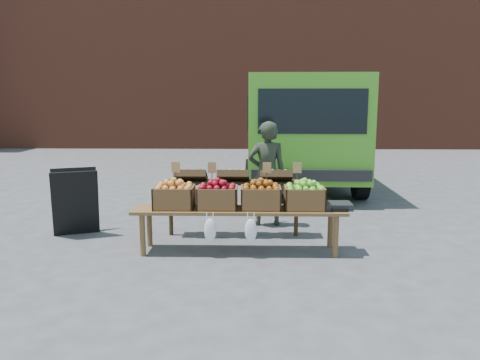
# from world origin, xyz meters

# --- Properties ---
(ground) EXTENTS (80.00, 80.00, 0.00)m
(ground) POSITION_xyz_m (0.00, 0.00, 0.00)
(ground) COLOR #4A4A4D
(brick_building) EXTENTS (24.00, 4.00, 10.00)m
(brick_building) POSITION_xyz_m (0.00, 15.00, 5.00)
(brick_building) COLOR brown
(brick_building) RESTS_ON ground
(delivery_van) EXTENTS (2.55, 5.40, 2.40)m
(delivery_van) POSITION_xyz_m (2.15, 5.36, 1.20)
(delivery_van) COLOR #4AA224
(delivery_van) RESTS_ON ground
(vendor) EXTENTS (0.62, 0.44, 1.62)m
(vendor) POSITION_xyz_m (1.28, 1.72, 0.81)
(vendor) COLOR #262E21
(vendor) RESTS_ON ground
(chalkboard_sign) EXTENTS (0.72, 0.56, 0.97)m
(chalkboard_sign) POSITION_xyz_m (-1.50, 1.15, 0.48)
(chalkboard_sign) COLOR black
(chalkboard_sign) RESTS_ON ground
(back_table) EXTENTS (2.10, 0.44, 1.04)m
(back_table) POSITION_xyz_m (0.79, 1.12, 0.52)
(back_table) COLOR #302213
(back_table) RESTS_ON ground
(display_bench) EXTENTS (2.70, 0.56, 0.57)m
(display_bench) POSITION_xyz_m (0.89, 0.40, 0.28)
(display_bench) COLOR brown
(display_bench) RESTS_ON ground
(crate_golden_apples) EXTENTS (0.50, 0.40, 0.28)m
(crate_golden_apples) POSITION_xyz_m (0.06, 0.40, 0.71)
(crate_golden_apples) COLOR gold
(crate_golden_apples) RESTS_ON display_bench
(crate_russet_pears) EXTENTS (0.50, 0.40, 0.28)m
(crate_russet_pears) POSITION_xyz_m (0.61, 0.40, 0.71)
(crate_russet_pears) COLOR maroon
(crate_russet_pears) RESTS_ON display_bench
(crate_red_apples) EXTENTS (0.50, 0.40, 0.28)m
(crate_red_apples) POSITION_xyz_m (1.16, 0.40, 0.71)
(crate_red_apples) COLOR #89490D
(crate_red_apples) RESTS_ON display_bench
(crate_green_apples) EXTENTS (0.50, 0.40, 0.28)m
(crate_green_apples) POSITION_xyz_m (1.71, 0.40, 0.71)
(crate_green_apples) COLOR green
(crate_green_apples) RESTS_ON display_bench
(weighing_scale) EXTENTS (0.34, 0.30, 0.08)m
(weighing_scale) POSITION_xyz_m (2.14, 0.40, 0.61)
(weighing_scale) COLOR black
(weighing_scale) RESTS_ON display_bench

